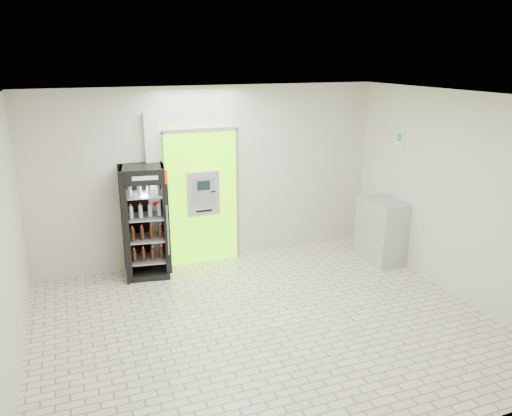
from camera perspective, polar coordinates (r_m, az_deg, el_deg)
ground at (r=6.89m, az=1.04°, el=-13.12°), size 6.00×6.00×0.00m
room_shell at (r=6.17m, az=1.14°, el=1.83°), size 6.00×6.00×6.00m
atm_assembly at (r=8.51m, az=-6.25°, el=1.33°), size 1.30×0.24×2.33m
pillar at (r=8.35m, az=-11.51°, el=1.70°), size 0.22×0.11×2.60m
beverage_cooler at (r=8.20m, az=-12.55°, el=-1.77°), size 0.76×0.72×1.82m
steel_cabinet at (r=8.94m, az=14.17°, el=-2.52°), size 0.59×0.85×1.09m
exit_sign at (r=8.77m, az=16.12°, el=7.61°), size 0.02×0.22×0.26m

